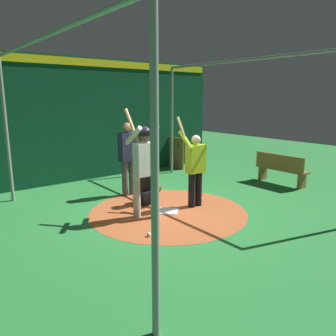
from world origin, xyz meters
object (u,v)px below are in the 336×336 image
at_px(umpire, 128,155).
at_px(visitor, 195,166).
at_px(bat_rack, 173,153).
at_px(batter, 145,163).
at_px(baseball_0, 149,234).
at_px(home_plate, 168,211).
at_px(catcher, 147,187).
at_px(bench, 281,169).
at_px(baseball_1, 201,199).

relative_size(umpire, visitor, 0.91).
bearing_deg(bat_rack, batter, -45.35).
relative_size(umpire, baseball_0, 24.19).
height_order(batter, bat_rack, batter).
distance_m(home_plate, catcher, 0.81).
xyz_separation_m(batter, visitor, (0.11, 1.25, -0.21)).
bearing_deg(catcher, visitor, 41.97).
xyz_separation_m(umpire, bat_rack, (-1.95, 2.98, -0.52)).
height_order(batter, umpire, batter).
distance_m(batter, bat_rack, 5.00).
distance_m(umpire, bench, 4.28).
bearing_deg(baseball_0, bat_rack, 137.00).
xyz_separation_m(umpire, bench, (1.73, 3.87, -0.58)).
distance_m(bat_rack, bench, 3.78).
height_order(bat_rack, baseball_0, bat_rack).
xyz_separation_m(home_plate, batter, (-0.02, -0.56, 1.12)).
relative_size(home_plate, baseball_1, 5.68).
relative_size(batter, umpire, 1.21).
relative_size(bat_rack, bench, 0.80).
bearing_deg(catcher, bench, 77.26).
relative_size(bat_rack, baseball_0, 15.95).
bearing_deg(umpire, bat_rack, 123.19).
distance_m(catcher, bench, 4.00).
distance_m(bat_rack, baseball_1, 3.92).
relative_size(batter, baseball_0, 29.32).
bearing_deg(umpire, baseball_1, 36.44).
xyz_separation_m(catcher, baseball_0, (1.53, -1.03, -0.35)).
bearing_deg(batter, home_plate, 87.47).
bearing_deg(catcher, home_plate, 3.06).
relative_size(umpire, baseball_1, 24.19).
bearing_deg(bench, baseball_1, -95.51).
relative_size(home_plate, visitor, 0.21).
xyz_separation_m(visitor, bench, (0.08, 3.18, -0.49)).
relative_size(home_plate, catcher, 0.43).
xyz_separation_m(batter, baseball_0, (0.83, -0.50, -1.09)).
relative_size(umpire, bat_rack, 1.52).
bearing_deg(home_plate, umpire, -179.65).
height_order(batter, visitor, batter).
bearing_deg(bench, umpire, -114.05).
height_order(baseball_0, baseball_1, same).
bearing_deg(baseball_1, catcher, -118.98).
xyz_separation_m(home_plate, umpire, (-1.57, -0.01, 1.00)).
bearing_deg(baseball_1, baseball_0, -66.69).
relative_size(catcher, bench, 0.67).
bearing_deg(bench, catcher, -102.74).
bearing_deg(bat_rack, visitor, -32.37).
distance_m(home_plate, baseball_1, 1.07).
bearing_deg(bat_rack, baseball_0, -43.00).
distance_m(batter, bench, 4.48).
relative_size(catcher, umpire, 0.55).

